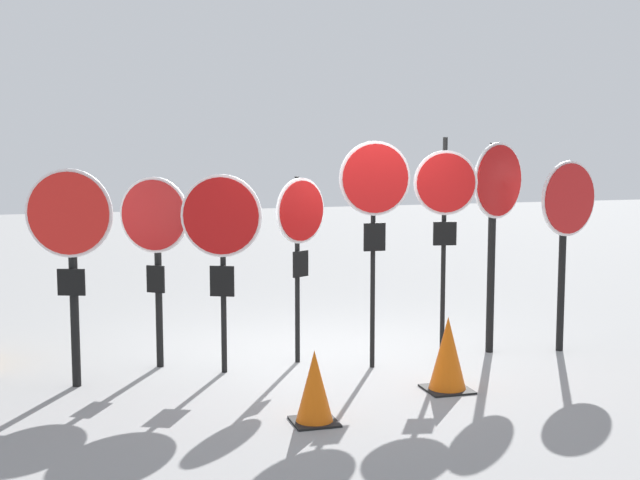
# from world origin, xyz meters

# --- Properties ---
(ground_plane) EXTENTS (40.00, 40.00, 0.00)m
(ground_plane) POSITION_xyz_m (0.00, 0.00, 0.00)
(ground_plane) COLOR gray
(stop_sign_0) EXTENTS (0.81, 0.32, 2.14)m
(stop_sign_0) POSITION_xyz_m (-2.69, -0.24, 1.48)
(stop_sign_0) COLOR black
(stop_sign_0) RESTS_ON ground
(stop_sign_1) EXTENTS (0.67, 0.47, 2.03)m
(stop_sign_1) POSITION_xyz_m (-1.83, 0.28, 1.43)
(stop_sign_1) COLOR black
(stop_sign_1) RESTS_ON ground
(stop_sign_2) EXTENTS (0.78, 0.37, 2.07)m
(stop_sign_2) POSITION_xyz_m (-1.21, -0.14, 1.50)
(stop_sign_2) COLOR black
(stop_sign_2) RESTS_ON ground
(stop_sign_3) EXTENTS (0.62, 0.37, 2.02)m
(stop_sign_3) POSITION_xyz_m (-0.32, 0.06, 1.50)
(stop_sign_3) COLOR black
(stop_sign_3) RESTS_ON ground
(stop_sign_4) EXTENTS (0.77, 0.11, 2.40)m
(stop_sign_4) POSITION_xyz_m (0.36, -0.38, 1.83)
(stop_sign_4) COLOR black
(stop_sign_4) RESTS_ON ground
(stop_sign_5) EXTENTS (0.68, 0.17, 2.44)m
(stop_sign_5) POSITION_xyz_m (1.17, -0.36, 1.76)
(stop_sign_5) COLOR black
(stop_sign_5) RESTS_ON ground
(stop_sign_6) EXTENTS (0.77, 0.39, 2.38)m
(stop_sign_6) POSITION_xyz_m (1.89, -0.12, 1.68)
(stop_sign_6) COLOR black
(stop_sign_6) RESTS_ON ground
(stop_sign_7) EXTENTS (0.82, 0.28, 2.18)m
(stop_sign_7) POSITION_xyz_m (2.68, -0.30, 1.53)
(stop_sign_7) COLOR black
(stop_sign_7) RESTS_ON ground
(traffic_cone_0) EXTENTS (0.43, 0.43, 0.73)m
(traffic_cone_0) POSITION_xyz_m (0.77, -1.35, 0.36)
(traffic_cone_0) COLOR black
(traffic_cone_0) RESTS_ON ground
(traffic_cone_1) EXTENTS (0.39, 0.39, 0.64)m
(traffic_cone_1) POSITION_xyz_m (-0.74, -1.93, 0.31)
(traffic_cone_1) COLOR black
(traffic_cone_1) RESTS_ON ground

